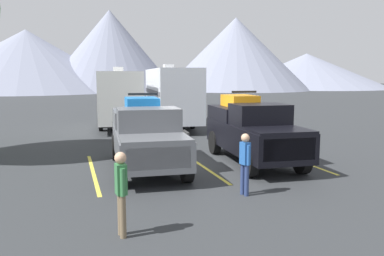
{
  "coord_description": "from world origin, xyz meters",
  "views": [
    {
      "loc": [
        -4.41,
        -13.49,
        3.16
      ],
      "look_at": [
        0.0,
        0.4,
        1.2
      ],
      "focal_mm": 36.48,
      "sensor_mm": 36.0,
      "label": 1
    }
  ],
  "objects_px": {
    "pickup_truck_b": "(252,129)",
    "camper_trailer_a": "(119,96)",
    "pickup_truck_a": "(146,134)",
    "camper_trailer_b": "(172,94)",
    "person_c": "(121,188)",
    "person_b": "(245,160)"
  },
  "relations": [
    {
      "from": "pickup_truck_b",
      "to": "pickup_truck_a",
      "type": "bearing_deg",
      "value": 178.1
    },
    {
      "from": "pickup_truck_a",
      "to": "pickup_truck_b",
      "type": "bearing_deg",
      "value": -1.9
    },
    {
      "from": "pickup_truck_a",
      "to": "camper_trailer_a",
      "type": "distance_m",
      "value": 10.54
    },
    {
      "from": "pickup_truck_a",
      "to": "camper_trailer_b",
      "type": "bearing_deg",
      "value": 70.72
    },
    {
      "from": "pickup_truck_b",
      "to": "camper_trailer_b",
      "type": "relative_size",
      "value": 0.62
    },
    {
      "from": "pickup_truck_b",
      "to": "camper_trailer_b",
      "type": "bearing_deg",
      "value": 91.85
    },
    {
      "from": "camper_trailer_b",
      "to": "person_c",
      "type": "height_order",
      "value": "camper_trailer_b"
    },
    {
      "from": "pickup_truck_b",
      "to": "camper_trailer_a",
      "type": "xyz_separation_m",
      "value": [
        -3.48,
        10.63,
        0.74
      ]
    },
    {
      "from": "camper_trailer_b",
      "to": "person_c",
      "type": "distance_m",
      "value": 16.59
    },
    {
      "from": "pickup_truck_a",
      "to": "person_b",
      "type": "distance_m",
      "value": 4.26
    },
    {
      "from": "pickup_truck_a",
      "to": "camper_trailer_a",
      "type": "height_order",
      "value": "camper_trailer_a"
    },
    {
      "from": "camper_trailer_a",
      "to": "camper_trailer_b",
      "type": "distance_m",
      "value": 3.16
    },
    {
      "from": "camper_trailer_a",
      "to": "camper_trailer_b",
      "type": "height_order",
      "value": "camper_trailer_b"
    },
    {
      "from": "person_b",
      "to": "person_c",
      "type": "xyz_separation_m",
      "value": [
        -3.47,
        -1.72,
        0.02
      ]
    },
    {
      "from": "pickup_truck_a",
      "to": "camper_trailer_a",
      "type": "relative_size",
      "value": 0.71
    },
    {
      "from": "person_c",
      "to": "camper_trailer_a",
      "type": "bearing_deg",
      "value": 82.91
    },
    {
      "from": "person_b",
      "to": "person_c",
      "type": "distance_m",
      "value": 3.87
    },
    {
      "from": "pickup_truck_a",
      "to": "pickup_truck_b",
      "type": "xyz_separation_m",
      "value": [
        3.91,
        -0.13,
        0.02
      ]
    },
    {
      "from": "camper_trailer_a",
      "to": "camper_trailer_b",
      "type": "bearing_deg",
      "value": -5.26
    },
    {
      "from": "camper_trailer_b",
      "to": "pickup_truck_b",
      "type": "bearing_deg",
      "value": -88.15
    },
    {
      "from": "camper_trailer_a",
      "to": "pickup_truck_b",
      "type": "bearing_deg",
      "value": -71.88
    },
    {
      "from": "camper_trailer_a",
      "to": "person_c",
      "type": "relative_size",
      "value": 4.59
    }
  ]
}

